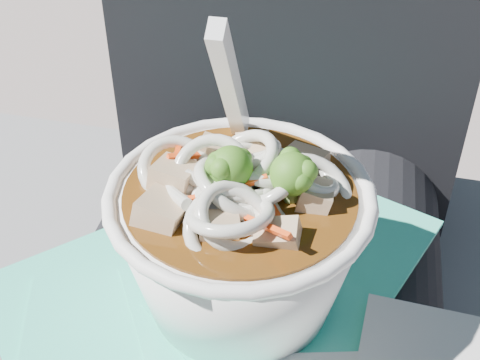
# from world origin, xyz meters

# --- Properties ---
(person_body) EXTENTS (0.34, 0.94, 0.97)m
(person_body) POSITION_xyz_m (0.00, 0.09, 0.52)
(person_body) COLOR black
(person_body) RESTS_ON ground
(plastic_bag) EXTENTS (0.35, 0.36, 0.02)m
(plastic_bag) POSITION_xyz_m (-0.00, -0.02, 0.56)
(plastic_bag) COLOR #31CFAA
(plastic_bag) RESTS_ON lap
(udon_bowl) EXTENTS (0.17, 0.17, 0.21)m
(udon_bowl) POSITION_xyz_m (0.00, 0.01, 0.63)
(udon_bowl) COLOR white
(udon_bowl) RESTS_ON plastic_bag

